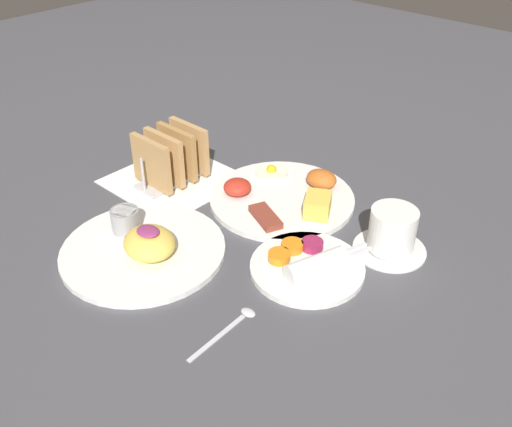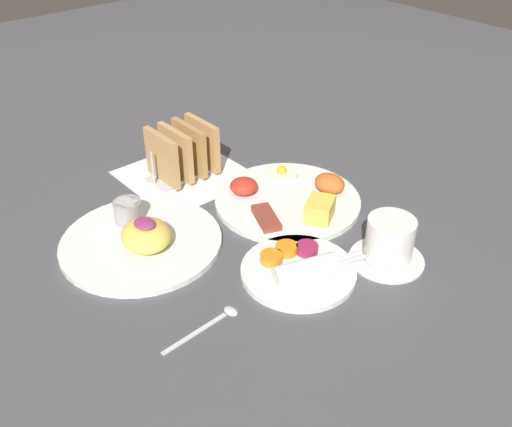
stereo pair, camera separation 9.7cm
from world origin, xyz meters
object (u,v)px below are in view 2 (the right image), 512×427
plate_condiments (299,269)px  toast_rack (183,153)px  plate_breakfast (290,198)px  coffee_cup (389,242)px  plate_foreground (142,237)px

plate_condiments → toast_rack: (-0.37, 0.04, 0.04)m
plate_breakfast → plate_condiments: size_ratio=1.49×
plate_breakfast → plate_condiments: 0.21m
toast_rack → coffee_cup: 0.45m
plate_breakfast → plate_foreground: bearing=-103.8°
toast_rack → plate_breakfast: bearing=23.1°
plate_foreground → plate_breakfast: bearing=76.2°
plate_foreground → toast_rack: 0.24m
plate_breakfast → plate_condiments: bearing=-39.8°
plate_condiments → coffee_cup: (0.07, 0.13, 0.03)m
plate_condiments → coffee_cup: size_ratio=1.50×
plate_foreground → coffee_cup: bearing=43.2°
plate_condiments → toast_rack: size_ratio=1.22×
plate_foreground → coffee_cup: coffee_cup is taller
toast_rack → plate_foreground: bearing=-52.3°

